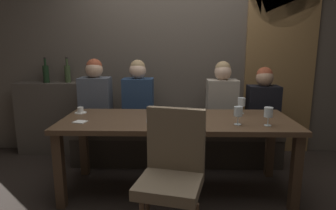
{
  "coord_description": "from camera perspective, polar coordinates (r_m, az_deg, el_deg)",
  "views": [
    {
      "loc": [
        -0.02,
        -2.72,
        1.44
      ],
      "look_at": [
        -0.09,
        0.16,
        0.84
      ],
      "focal_mm": 31.27,
      "sensor_mm": 36.0,
      "label": 1
    }
  ],
  "objects": [
    {
      "name": "ground",
      "position": [
        3.08,
        1.62,
        -16.14
      ],
      "size": [
        9.0,
        9.0,
        0.0
      ],
      "primitive_type": "plane",
      "color": "black"
    },
    {
      "name": "back_wall_tiled",
      "position": [
        3.94,
        1.68,
        12.62
      ],
      "size": [
        6.0,
        0.12,
        3.0
      ],
      "primitive_type": "cube",
      "color": "brown",
      "rests_on": "ground"
    },
    {
      "name": "arched_door",
      "position": [
        4.11,
        21.17,
        9.93
      ],
      "size": [
        0.9,
        0.05,
        2.55
      ],
      "color": "olive",
      "rests_on": "ground"
    },
    {
      "name": "back_counter",
      "position": [
        4.17,
        -20.21,
        -2.35
      ],
      "size": [
        1.1,
        0.28,
        0.95
      ],
      "primitive_type": "cube",
      "color": "#494138",
      "rests_on": "ground"
    },
    {
      "name": "dining_table",
      "position": [
        2.83,
        1.7,
        -4.4
      ],
      "size": [
        2.2,
        0.84,
        0.74
      ],
      "color": "#493422",
      "rests_on": "ground"
    },
    {
      "name": "banquette_bench",
      "position": [
        3.63,
        1.6,
        -7.75
      ],
      "size": [
        2.5,
        0.44,
        0.45
      ],
      "color": "#312A23",
      "rests_on": "ground"
    },
    {
      "name": "chair_near_side",
      "position": [
        2.18,
        0.84,
        -12.04
      ],
      "size": [
        0.53,
        0.53,
        0.98
      ],
      "color": "brown",
      "rests_on": "ground"
    },
    {
      "name": "diner_redhead",
      "position": [
        3.57,
        -13.96,
        1.77
      ],
      "size": [
        0.36,
        0.24,
        0.83
      ],
      "color": "#4C515B",
      "rests_on": "banquette_bench"
    },
    {
      "name": "diner_bearded",
      "position": [
        3.53,
        -5.84,
        1.82
      ],
      "size": [
        0.36,
        0.24,
        0.81
      ],
      "color": "navy",
      "rests_on": "banquette_bench"
    },
    {
      "name": "diner_far_end",
      "position": [
        3.55,
        10.49,
        1.62
      ],
      "size": [
        0.36,
        0.24,
        0.8
      ],
      "color": "#9E9384",
      "rests_on": "banquette_bench"
    },
    {
      "name": "diner_near_end",
      "position": [
        3.62,
        18.06,
        0.93
      ],
      "size": [
        0.36,
        0.24,
        0.73
      ],
      "color": "black",
      "rests_on": "banquette_bench"
    },
    {
      "name": "wine_bottle_dark_red",
      "position": [
        4.13,
        -22.7,
        5.72
      ],
      "size": [
        0.08,
        0.08,
        0.33
      ],
      "color": "black",
      "rests_on": "back_counter"
    },
    {
      "name": "wine_bottle_pale_label",
      "position": [
        4.05,
        -19.0,
        5.88
      ],
      "size": [
        0.08,
        0.08,
        0.33
      ],
      "color": "#384728",
      "rests_on": "back_counter"
    },
    {
      "name": "wine_glass_far_right",
      "position": [
        3.09,
        14.14,
        0.5
      ],
      "size": [
        0.08,
        0.08,
        0.16
      ],
      "color": "silver",
      "rests_on": "dining_table"
    },
    {
      "name": "wine_glass_far_left",
      "position": [
        2.65,
        13.53,
        -1.39
      ],
      "size": [
        0.08,
        0.08,
        0.16
      ],
      "color": "silver",
      "rests_on": "dining_table"
    },
    {
      "name": "wine_glass_near_left",
      "position": [
        2.69,
        19.0,
        -1.43
      ],
      "size": [
        0.08,
        0.08,
        0.16
      ],
      "color": "silver",
      "rests_on": "dining_table"
    },
    {
      "name": "espresso_cup",
      "position": [
        3.16,
        -16.69,
        -1.05
      ],
      "size": [
        0.12,
        0.12,
        0.06
      ],
      "color": "white",
      "rests_on": "dining_table"
    },
    {
      "name": "dessert_plate",
      "position": [
        2.72,
        -1.08,
        -2.85
      ],
      "size": [
        0.19,
        0.19,
        0.05
      ],
      "color": "white",
      "rests_on": "dining_table"
    },
    {
      "name": "fork_on_table",
      "position": [
        2.75,
        -4.05,
        -2.95
      ],
      "size": [
        0.03,
        0.17,
        0.01
      ],
      "primitive_type": "cube",
      "rotation": [
        0.0,
        0.0,
        0.09
      ],
      "color": "silver",
      "rests_on": "dining_table"
    },
    {
      "name": "folded_napkin",
      "position": [
        2.8,
        -16.76,
        -3.17
      ],
      "size": [
        0.13,
        0.13,
        0.01
      ],
      "primitive_type": "cube",
      "rotation": [
        0.0,
        0.0,
        -0.28
      ],
      "color": "silver",
      "rests_on": "dining_table"
    }
  ]
}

